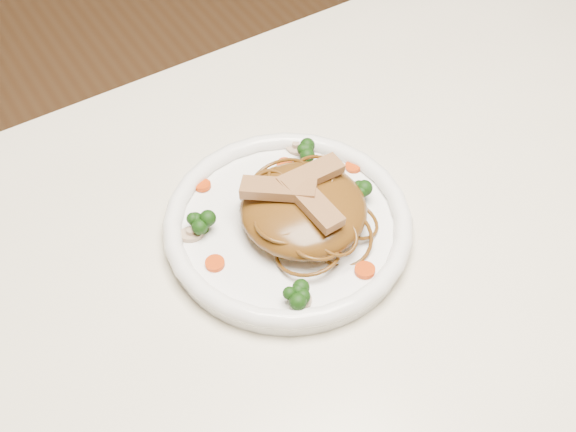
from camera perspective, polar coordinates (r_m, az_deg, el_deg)
table at (r=0.89m, az=5.02°, el=-8.05°), size 1.20×0.80×0.75m
plate at (r=0.83m, az=-0.00°, el=-0.98°), size 0.34×0.34×0.02m
noodle_mound at (r=0.81m, az=1.12°, el=0.50°), size 0.17×0.17×0.04m
chicken_a at (r=0.81m, az=1.65°, el=2.98°), size 0.07×0.03×0.01m
chicken_b at (r=0.79m, az=-0.70°, el=1.95°), size 0.07×0.07×0.01m
chicken_c at (r=0.78m, az=1.77°, el=0.98°), size 0.03×0.08×0.01m
broccoli_0 at (r=0.87m, az=1.33°, el=4.75°), size 0.03×0.03×0.03m
broccoli_1 at (r=0.81m, az=-6.29°, el=-0.34°), size 0.03×0.03×0.03m
broccoli_2 at (r=0.75m, az=0.74°, el=-5.77°), size 0.03×0.03×0.03m
broccoli_3 at (r=0.84m, az=5.11°, el=1.77°), size 0.03×0.03×0.03m
carrot_0 at (r=0.88m, az=-0.24°, el=3.72°), size 0.02×0.02×0.00m
carrot_1 at (r=0.79m, az=-5.29°, el=-3.42°), size 0.02×0.02×0.00m
carrot_2 at (r=0.88m, az=4.73°, el=3.58°), size 0.02×0.02×0.00m
carrot_3 at (r=0.86m, az=-6.17°, el=2.21°), size 0.02×0.02×0.00m
carrot_4 at (r=0.79m, az=5.56°, el=-3.90°), size 0.03×0.03×0.00m
mushroom_0 at (r=0.76m, az=1.00°, el=-6.29°), size 0.03×0.03×0.01m
mushroom_1 at (r=0.88m, az=2.66°, el=3.75°), size 0.03×0.03×0.01m
mushroom_2 at (r=0.82m, az=-7.01°, el=-1.34°), size 0.03×0.03×0.01m
mushroom_3 at (r=0.90m, az=0.57°, el=4.92°), size 0.03×0.03×0.01m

